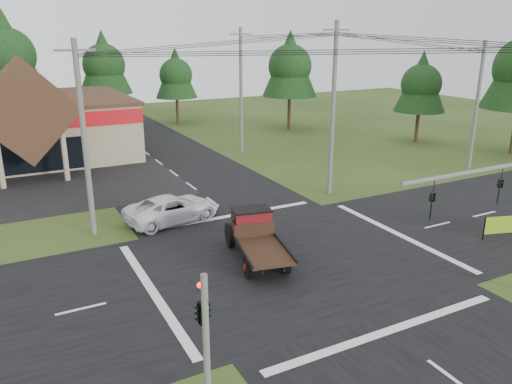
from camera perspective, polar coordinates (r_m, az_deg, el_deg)
ground at (r=24.97m, az=4.03°, el=-7.75°), size 120.00×120.00×0.00m
road_ns at (r=24.97m, az=4.03°, el=-7.73°), size 12.00×120.00×0.02m
road_ew at (r=24.97m, az=4.03°, el=-7.73°), size 120.00×12.00×0.02m
traffic_signal_corner at (r=14.52m, az=-6.14°, el=-12.14°), size 0.53×2.48×4.40m
utility_pole_nw at (r=27.92m, az=-19.03°, el=5.75°), size 2.00×0.30×10.50m
utility_pole_ne at (r=34.01m, az=8.78°, el=9.37°), size 2.00×0.30×11.50m
utility_pole_far at (r=43.80m, az=23.92°, el=9.05°), size 2.00×0.30×10.20m
utility_pole_n at (r=45.97m, az=-1.73°, el=11.52°), size 2.00×0.30×11.20m
tree_row_c at (r=60.18m, az=-26.57°, el=14.05°), size 7.28×7.28×13.13m
tree_row_d at (r=62.36m, az=-17.01°, el=13.93°), size 6.16×6.16×11.11m
tree_row_e at (r=62.57m, az=-9.16°, el=13.24°), size 5.04×5.04×9.09m
tree_side_ne at (r=57.62m, az=3.90°, el=14.38°), size 6.16×6.16×11.11m
tree_side_e_near at (r=53.29m, az=18.38°, el=11.82°), size 5.04×5.04×9.09m
antique_flatbed_truck at (r=24.42m, az=0.16°, el=-5.28°), size 3.29×5.97×2.36m
white_pickup at (r=29.98m, az=-9.54°, el=-1.88°), size 6.02×3.53×1.57m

